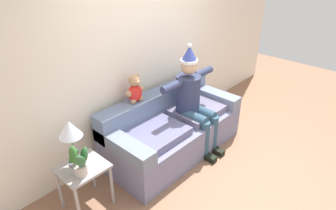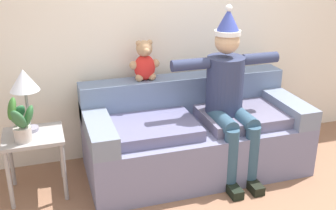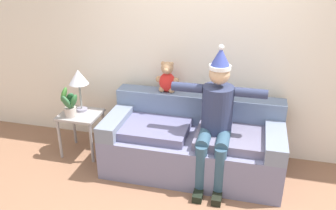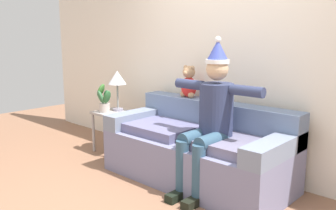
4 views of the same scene
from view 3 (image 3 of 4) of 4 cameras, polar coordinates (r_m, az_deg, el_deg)
back_wall at (r=4.29m, az=5.87°, el=9.33°), size 7.00×0.10×2.70m
couch at (r=4.17m, az=4.14°, el=-6.10°), size 2.03×0.92×0.84m
person_seated at (r=3.79m, az=7.82°, el=-1.79°), size 1.02×0.77×1.55m
teddy_bear at (r=4.22m, az=-0.13°, el=4.36°), size 0.29×0.17×0.38m
side_table at (r=4.55m, az=-14.00°, el=-2.46°), size 0.49×0.44×0.55m
table_lamp at (r=4.42m, az=-14.36°, el=4.12°), size 0.24×0.24×0.54m
potted_plant at (r=4.39m, az=-15.77°, el=0.24°), size 0.24×0.23×0.40m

